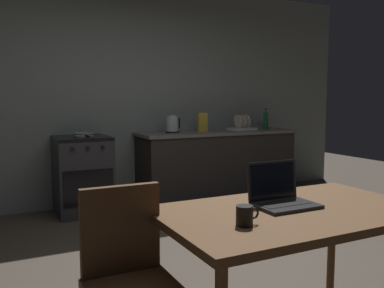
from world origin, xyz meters
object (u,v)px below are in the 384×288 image
(stove_oven, at_px, (83,175))
(coffee_mug, at_px, (245,215))
(frying_pan, at_px, (84,134))
(cereal_box, at_px, (203,122))
(electric_kettle, at_px, (172,124))
(dish_rack, at_px, (242,127))
(dining_table, at_px, (293,222))
(laptop, at_px, (282,197))
(bottle, at_px, (266,119))
(chair, at_px, (128,272))

(stove_oven, distance_m, coffee_mug, 3.24)
(frying_pan, relative_size, cereal_box, 1.68)
(stove_oven, xyz_separation_m, frying_pan, (0.02, -0.03, 0.47))
(electric_kettle, bearing_deg, dish_rack, 0.00)
(dining_table, height_order, frying_pan, frying_pan)
(laptop, relative_size, bottle, 1.09)
(electric_kettle, bearing_deg, cereal_box, 2.60)
(cereal_box, bearing_deg, electric_kettle, -177.40)
(coffee_mug, xyz_separation_m, cereal_box, (1.51, 3.24, 0.22))
(laptop, height_order, dish_rack, dish_rack)
(laptop, height_order, frying_pan, laptop)
(laptop, bearing_deg, electric_kettle, 76.29)
(dining_table, relative_size, dish_rack, 4.09)
(electric_kettle, relative_size, bottle, 0.76)
(chair, bearing_deg, coffee_mug, -15.52)
(chair, distance_m, bottle, 4.18)
(chair, relative_size, coffee_mug, 7.81)
(stove_oven, xyz_separation_m, coffee_mug, (0.05, -3.22, 0.35))
(cereal_box, xyz_separation_m, dish_rack, (0.60, -0.02, -0.07))
(frying_pan, relative_size, dish_rack, 1.19)
(electric_kettle, xyz_separation_m, dish_rack, (1.04, 0.00, -0.06))
(stove_oven, height_order, electric_kettle, electric_kettle)
(electric_kettle, height_order, cereal_box, cereal_box)
(dining_table, bearing_deg, chair, 172.13)
(dining_table, distance_m, coffee_mug, 0.42)
(laptop, distance_m, electric_kettle, 3.11)
(dining_table, relative_size, laptop, 4.34)
(dining_table, height_order, chair, chair)
(chair, height_order, laptop, laptop)
(dining_table, relative_size, bottle, 4.75)
(dining_table, relative_size, cereal_box, 5.76)
(laptop, relative_size, coffee_mug, 2.76)
(electric_kettle, bearing_deg, chair, -117.34)
(stove_oven, distance_m, dining_table, 3.14)
(dish_rack, bearing_deg, laptop, -120.03)
(bottle, bearing_deg, laptop, -125.28)
(bottle, height_order, frying_pan, bottle)
(bottle, xyz_separation_m, cereal_box, (-0.96, 0.07, -0.02))
(electric_kettle, distance_m, dish_rack, 1.04)
(stove_oven, height_order, laptop, laptop)
(stove_oven, height_order, coffee_mug, stove_oven)
(laptop, distance_m, cereal_box, 3.26)
(bottle, relative_size, frying_pan, 0.72)
(dining_table, height_order, dish_rack, dish_rack)
(dining_table, distance_m, electric_kettle, 3.19)
(stove_oven, distance_m, laptop, 3.07)
(electric_kettle, relative_size, dish_rack, 0.65)
(laptop, bearing_deg, dish_rack, 59.40)
(electric_kettle, xyz_separation_m, bottle, (1.40, -0.05, 0.03))
(bottle, relative_size, dish_rack, 0.86)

